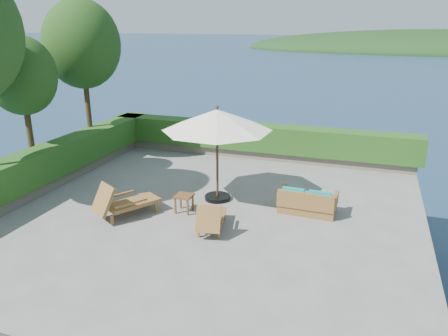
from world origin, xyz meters
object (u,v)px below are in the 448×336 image
(wicker_loveseat, at_px, (307,203))
(lounge_right, at_px, (211,218))
(lounge_left, at_px, (123,202))
(patio_umbrella, at_px, (217,121))
(side_table, at_px, (184,198))

(wicker_loveseat, bearing_deg, lounge_right, -136.76)
(lounge_left, xyz_separation_m, wicker_loveseat, (4.82, 1.89, -0.13))
(patio_umbrella, distance_m, lounge_right, 2.98)
(lounge_left, height_order, wicker_loveseat, lounge_left)
(lounge_left, bearing_deg, side_table, 60.73)
(side_table, bearing_deg, lounge_left, -150.79)
(side_table, xyz_separation_m, wicker_loveseat, (3.34, 1.06, -0.12))
(lounge_left, bearing_deg, wicker_loveseat, 52.92)
(lounge_right, relative_size, wicker_loveseat, 0.97)
(patio_umbrella, xyz_separation_m, lounge_right, (0.56, -2.05, -2.10))
(wicker_loveseat, bearing_deg, side_table, -160.36)
(lounge_left, distance_m, wicker_loveseat, 5.17)
(lounge_left, relative_size, side_table, 3.75)
(lounge_left, relative_size, wicker_loveseat, 1.18)
(patio_umbrella, height_order, side_table, patio_umbrella)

